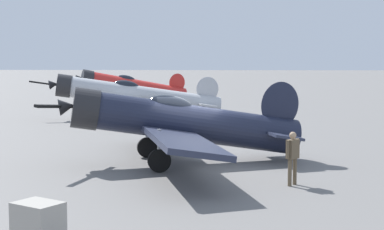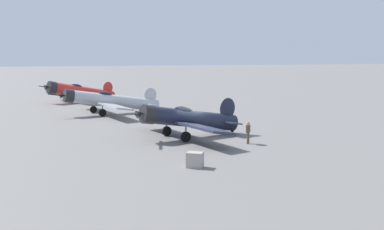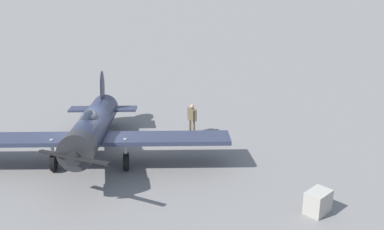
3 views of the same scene
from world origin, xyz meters
name	(u,v)px [view 1 (image 1 of 3)]	position (x,y,z in m)	size (l,w,h in m)	color
ground_plane	(192,163)	(0.00, 0.00, 0.00)	(400.00, 400.00, 0.00)	slate
airplane_foreground	(179,123)	(0.13, -0.48, 1.53)	(12.31, 9.20, 3.11)	#1E2338
airplane_mid_apron	(134,96)	(-16.75, -4.91, 1.47)	(13.51, 12.23, 2.96)	#B7BABF
airplane_far_line	(131,88)	(-31.17, -7.52, 1.35)	(10.16, 10.33, 3.34)	red
ground_crew_mechanic	(293,153)	(3.78, 3.32, 1.00)	(0.54, 0.45, 1.65)	brown
equipment_crate	(38,224)	(10.15, -2.53, 0.45)	(1.09, 1.18, 0.91)	#9E998E
fuel_drum	(204,127)	(-8.29, 0.06, 0.42)	(0.67, 0.67, 0.83)	#474C56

